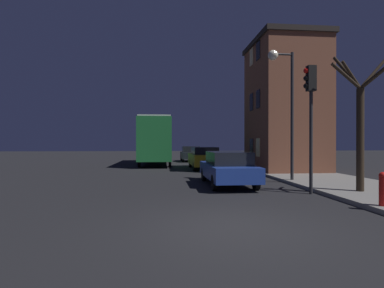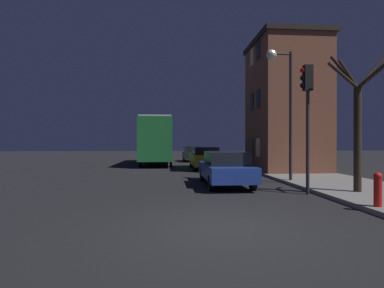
{
  "view_description": "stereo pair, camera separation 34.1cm",
  "coord_description": "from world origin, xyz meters",
  "views": [
    {
      "loc": [
        -1.52,
        -6.36,
        1.82
      ],
      "look_at": [
        0.28,
        12.08,
        1.74
      ],
      "focal_mm": 28.0,
      "sensor_mm": 36.0,
      "label": 1
    },
    {
      "loc": [
        -1.18,
        -6.39,
        1.82
      ],
      "look_at": [
        0.28,
        12.08,
        1.74
      ],
      "focal_mm": 28.0,
      "sensor_mm": 36.0,
      "label": 2
    }
  ],
  "objects": [
    {
      "name": "bus",
      "position": [
        -2.13,
        19.15,
        2.25
      ],
      "size": [
        2.48,
        9.31,
        3.81
      ],
      "color": "#1E6B33",
      "rests_on": "ground"
    },
    {
      "name": "traffic_light",
      "position": [
        3.69,
        3.8,
        3.26
      ],
      "size": [
        0.43,
        0.24,
        4.56
      ],
      "color": "#28282B",
      "rests_on": "ground"
    },
    {
      "name": "ground_plane",
      "position": [
        0.0,
        0.0,
        0.0
      ],
      "size": [
        120.0,
        120.0,
        0.0
      ],
      "primitive_type": "plane",
      "color": "black"
    },
    {
      "name": "car_mid_lane",
      "position": [
        1.33,
        14.25,
        0.8
      ],
      "size": [
        1.82,
        4.73,
        1.53
      ],
      "color": "olive",
      "rests_on": "ground"
    },
    {
      "name": "car_far_lane",
      "position": [
        1.17,
        22.7,
        0.76
      ],
      "size": [
        1.82,
        3.81,
        1.48
      ],
      "color": "black",
      "rests_on": "ground"
    },
    {
      "name": "fire_hydrant",
      "position": [
        4.33,
        1.07,
        0.61
      ],
      "size": [
        0.21,
        0.21,
        0.91
      ],
      "color": "red",
      "rests_on": "sidewalk"
    },
    {
      "name": "streetlamp",
      "position": [
        3.92,
        6.73,
        4.34
      ],
      "size": [
        1.2,
        0.46,
        5.87
      ],
      "color": "#28282B",
      "rests_on": "sidewalk"
    },
    {
      "name": "brick_building",
      "position": [
        6.11,
        11.77,
        4.21
      ],
      "size": [
        4.1,
        5.06,
        8.11
      ],
      "color": "brown",
      "rests_on": "sidewalk"
    },
    {
      "name": "bare_tree",
      "position": [
        5.31,
        3.41,
        2.56
      ],
      "size": [
        2.29,
        1.6,
        4.81
      ],
      "color": "#2D2319",
      "rests_on": "sidewalk"
    },
    {
      "name": "car_near_lane",
      "position": [
        1.24,
        6.26,
        0.75
      ],
      "size": [
        1.8,
        4.59,
        1.44
      ],
      "color": "navy",
      "rests_on": "ground"
    }
  ]
}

